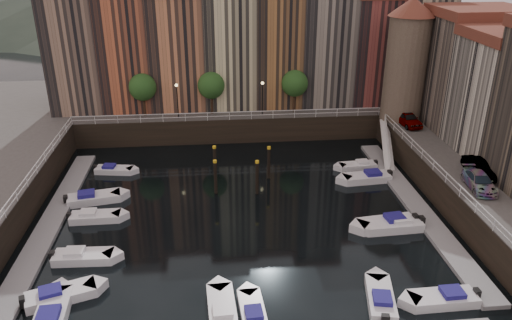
{
  "coord_description": "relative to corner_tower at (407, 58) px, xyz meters",
  "views": [
    {
      "loc": [
        -2.11,
        -39.49,
        22.51
      ],
      "look_at": [
        1.99,
        4.0,
        3.06
      ],
      "focal_mm": 35.0,
      "sensor_mm": 36.0,
      "label": 1
    }
  ],
  "objects": [
    {
      "name": "corner_tower",
      "position": [
        0.0,
        0.0,
        0.0
      ],
      "size": [
        5.2,
        5.2,
        13.8
      ],
      "color": "#6B5B4C",
      "rests_on": "quay_right"
    },
    {
      "name": "mooring_pilings",
      "position": [
        -19.6,
        -9.63,
        -8.54
      ],
      "size": [
        5.81,
        4.34,
        3.78
      ],
      "color": "black",
      "rests_on": "ground"
    },
    {
      "name": "ground",
      "position": [
        -20.0,
        -14.5,
        -10.19
      ],
      "size": [
        200.0,
        200.0,
        0.0
      ],
      "primitive_type": "plane",
      "color": "black",
      "rests_on": "ground"
    },
    {
      "name": "boat_right_0",
      "position": [
        -6.98,
        -28.5,
        -9.82
      ],
      "size": [
        4.86,
        1.86,
        1.11
      ],
      "rotation": [
        0.0,
        0.0,
        3.16
      ],
      "color": "white",
      "rests_on": "ground"
    },
    {
      "name": "boat_near_0",
      "position": [
        -32.81,
        -27.77,
        -9.79
      ],
      "size": [
        2.19,
        5.33,
        1.21
      ],
      "rotation": [
        0.0,
        0.0,
        1.63
      ],
      "color": "white",
      "rests_on": "ground"
    },
    {
      "name": "street_lamps",
      "position": [
        -21.0,
        2.7,
        -4.3
      ],
      "size": [
        10.36,
        0.36,
        4.18
      ],
      "color": "black",
      "rests_on": "quay_far"
    },
    {
      "name": "boat_left_1",
      "position": [
        -32.34,
        -21.24,
        -9.83
      ],
      "size": [
        4.75,
        1.88,
        1.08
      ],
      "rotation": [
        0.0,
        0.0,
        -0.04
      ],
      "color": "white",
      "rests_on": "ground"
    },
    {
      "name": "boat_left_3",
      "position": [
        -33.42,
        -11.77,
        -9.8
      ],
      "size": [
        5.17,
        2.7,
        1.16
      ],
      "rotation": [
        0.0,
        0.0,
        0.19
      ],
      "color": "white",
      "rests_on": "ground"
    },
    {
      "name": "car_b",
      "position": [
        1.6,
        -15.76,
        -6.47
      ],
      "size": [
        1.57,
        4.43,
        1.46
      ],
      "primitive_type": "imported",
      "rotation": [
        0.0,
        0.0,
        -0.01
      ],
      "color": "gray",
      "rests_on": "quay_right"
    },
    {
      "name": "boat_near_3",
      "position": [
        -11.25,
        -28.11,
        -9.83
      ],
      "size": [
        2.57,
        4.86,
        1.09
      ],
      "rotation": [
        0.0,
        0.0,
        1.37
      ],
      "color": "white",
      "rests_on": "ground"
    },
    {
      "name": "quay_far",
      "position": [
        -20.0,
        11.5,
        -8.69
      ],
      "size": [
        80.0,
        20.0,
        3.0
      ],
      "primitive_type": "cube",
      "color": "black",
      "rests_on": "ground"
    },
    {
      "name": "far_terrace",
      "position": [
        -16.69,
        9.0,
        0.76
      ],
      "size": [
        48.7,
        10.3,
        17.5
      ],
      "color": "#8F705B",
      "rests_on": "quay_far"
    },
    {
      "name": "boat_left_4",
      "position": [
        -32.58,
        -5.46,
        -9.88
      ],
      "size": [
        4.19,
        2.07,
        0.94
      ],
      "rotation": [
        0.0,
        0.0,
        -0.16
      ],
      "color": "white",
      "rests_on": "ground"
    },
    {
      "name": "car_a",
      "position": [
        0.0,
        -2.44,
        -6.42
      ],
      "size": [
        2.4,
        4.75,
        1.55
      ],
      "primitive_type": "imported",
      "rotation": [
        0.0,
        0.0,
        0.13
      ],
      "color": "gray",
      "rests_on": "quay_right"
    },
    {
      "name": "car_c",
      "position": [
        0.23,
        -18.21,
        -6.53
      ],
      "size": [
        2.35,
        4.75,
        1.33
      ],
      "primitive_type": "imported",
      "rotation": [
        0.0,
        0.0,
        -0.11
      ],
      "color": "gray",
      "rests_on": "quay_right"
    },
    {
      "name": "boat_right_2",
      "position": [
        -7.1,
        -19.09,
        -9.79
      ],
      "size": [
        5.26,
        2.15,
        1.2
      ],
      "rotation": [
        0.0,
        0.0,
        3.19
      ],
      "color": "white",
      "rests_on": "ground"
    },
    {
      "name": "boat_near_2",
      "position": [
        -19.93,
        -28.66,
        -9.86
      ],
      "size": [
        1.82,
        4.39,
        1.0
      ],
      "rotation": [
        0.0,
        0.0,
        1.63
      ],
      "color": "white",
      "rests_on": "ground"
    },
    {
      "name": "boat_left_0",
      "position": [
        -32.87,
        -25.68,
        -9.82
      ],
      "size": [
        4.96,
        3.17,
        1.12
      ],
      "rotation": [
        0.0,
        0.0,
        0.34
      ],
      "color": "white",
      "rests_on": "ground"
    },
    {
      "name": "promenade_trees",
      "position": [
        -21.33,
        3.7,
        -3.61
      ],
      "size": [
        21.2,
        3.2,
        5.2
      ],
      "color": "black",
      "rests_on": "quay_far"
    },
    {
      "name": "dock_left",
      "position": [
        -36.2,
        -15.5,
        -10.02
      ],
      "size": [
        2.0,
        28.0,
        0.35
      ],
      "primitive_type": "cube",
      "color": "gray",
      "rests_on": "ground"
    },
    {
      "name": "boat_left_2",
      "position": [
        -32.61,
        -15.2,
        -9.84
      ],
      "size": [
        4.51,
        1.67,
        1.04
      ],
      "rotation": [
        0.0,
        0.0,
        0.01
      ],
      "color": "white",
      "rests_on": "ground"
    },
    {
      "name": "boat_right_1",
      "position": [
        -7.52,
        -18.81,
        -9.79
      ],
      "size": [
        5.35,
        2.46,
        1.21
      ],
      "rotation": [
        0.0,
        0.0,
        3.26
      ],
      "color": "white",
      "rests_on": "ground"
    },
    {
      "name": "railings",
      "position": [
        -20.0,
        -9.62,
        -6.41
      ],
      "size": [
        36.08,
        34.04,
        0.52
      ],
      "color": "white",
      "rests_on": "ground"
    },
    {
      "name": "dock_right",
      "position": [
        -3.8,
        -15.5,
        -10.02
      ],
      "size": [
        2.0,
        28.0,
        0.35
      ],
      "primitive_type": "cube",
      "color": "gray",
      "rests_on": "ground"
    },
    {
      "name": "boat_right_4",
      "position": [
        -6.67,
        -6.88,
        -9.87
      ],
      "size": [
        4.19,
        1.76,
        0.95
      ],
      "rotation": [
        0.0,
        0.0,
        3.21
      ],
      "color": "white",
      "rests_on": "ground"
    },
    {
      "name": "gangway",
      "position": [
        -2.9,
        -4.5,
        -8.28
      ],
      "size": [
        2.78,
        8.32,
        3.73
      ],
      "color": "white",
      "rests_on": "ground"
    },
    {
      "name": "boat_near_1",
      "position": [
        -21.9,
        -28.28,
        -9.81
      ],
      "size": [
        2.03,
        4.96,
        1.13
      ],
      "rotation": [
        0.0,
        0.0,
        1.62
      ],
      "color": "white",
      "rests_on": "ground"
    },
    {
      "name": "boat_right_3",
      "position": [
        -6.6,
        -9.93,
        -9.8
      ],
      "size": [
        5.11,
        2.23,
        1.16
      ],
      "rotation": [
        0.0,
        0.0,
        3.23
      ],
      "color": "white",
      "rests_on": "ground"
    }
  ]
}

